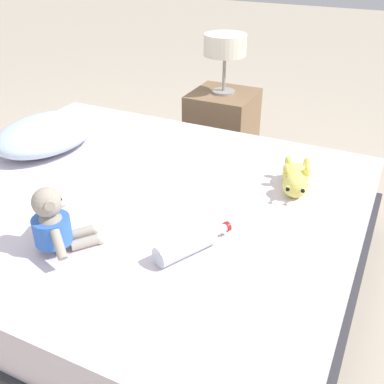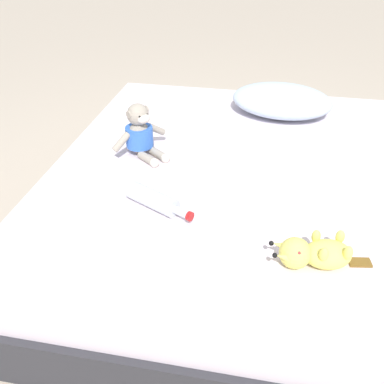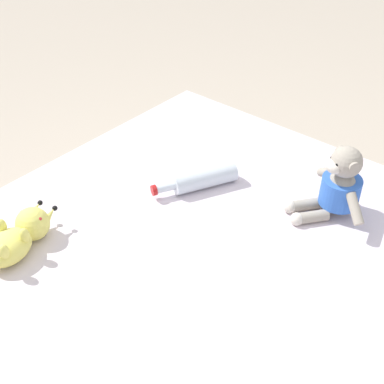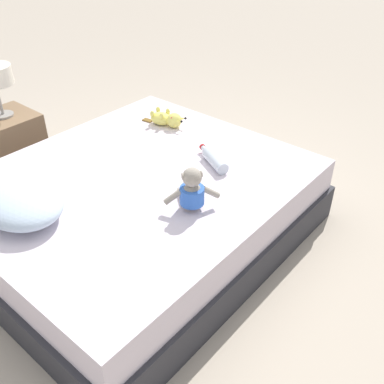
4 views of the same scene
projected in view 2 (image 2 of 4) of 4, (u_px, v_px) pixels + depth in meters
name	position (u px, v px, depth m)	size (l,w,h in m)	color
ground_plane	(229.00, 236.00, 2.14)	(16.00, 16.00, 0.00)	#B7A893
bed	(231.00, 203.00, 2.02)	(1.59, 1.84, 0.41)	#2D2D33
pillow	(282.00, 100.00, 2.32)	(0.57, 0.44, 0.15)	silver
plush_monkey	(141.00, 134.00, 1.94)	(0.25, 0.26, 0.24)	#9E9384
plush_yellow_creature	(314.00, 253.00, 1.35)	(0.33, 0.15, 0.10)	#EAE066
glass_bottle	(154.00, 199.00, 1.62)	(0.29, 0.18, 0.07)	silver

